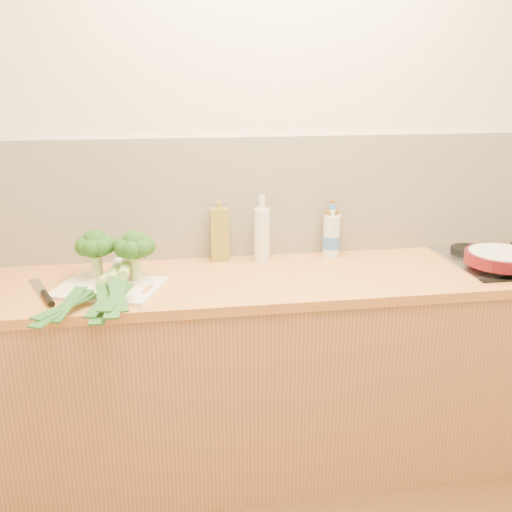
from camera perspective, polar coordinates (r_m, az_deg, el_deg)
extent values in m
plane|color=beige|center=(2.58, 2.14, 8.81)|extent=(3.50, 0.00, 3.50)
cube|color=silver|center=(2.59, 2.15, 5.93)|extent=(3.20, 0.02, 0.54)
cube|color=#B37C4A|center=(2.58, 3.20, -11.72)|extent=(3.20, 0.60, 0.86)
cube|color=#DA8140|center=(2.40, 3.39, -2.29)|extent=(3.20, 0.62, 0.04)
cylinder|color=black|center=(2.60, 23.10, -1.06)|extent=(0.17, 0.17, 0.03)
cylinder|color=black|center=(2.79, 20.58, 0.49)|extent=(0.17, 0.17, 0.03)
cube|color=silver|center=(2.29, -14.49, -3.07)|extent=(0.47, 0.40, 0.01)
cylinder|color=#AAC070|center=(2.39, -15.61, -1.03)|extent=(0.04, 0.04, 0.09)
sphere|color=#15380F|center=(2.36, -15.82, 1.42)|extent=(0.10, 0.10, 0.10)
sphere|color=#15380F|center=(2.36, -14.71, 1.09)|extent=(0.07, 0.07, 0.07)
sphere|color=#15380F|center=(2.39, -15.03, 1.31)|extent=(0.07, 0.07, 0.07)
sphere|color=#15380F|center=(2.40, -15.91, 1.32)|extent=(0.07, 0.07, 0.07)
sphere|color=#15380F|center=(2.39, -16.70, 1.12)|extent=(0.07, 0.07, 0.07)
sphere|color=#15380F|center=(2.35, -16.81, 0.86)|extent=(0.07, 0.07, 0.07)
sphere|color=#15380F|center=(2.32, -16.15, 0.72)|extent=(0.07, 0.07, 0.07)
sphere|color=#15380F|center=(2.33, -15.20, 0.83)|extent=(0.07, 0.07, 0.07)
cylinder|color=#AAC070|center=(2.33, -11.91, -1.24)|extent=(0.04, 0.04, 0.09)
sphere|color=#15380F|center=(2.29, -12.08, 1.31)|extent=(0.10, 0.10, 0.10)
sphere|color=#15380F|center=(2.30, -10.92, 0.97)|extent=(0.07, 0.07, 0.07)
sphere|color=#15380F|center=(2.33, -11.32, 1.20)|extent=(0.07, 0.07, 0.07)
sphere|color=#15380F|center=(2.34, -12.25, 1.21)|extent=(0.07, 0.07, 0.07)
sphere|color=#15380F|center=(2.32, -13.04, 1.01)|extent=(0.07, 0.07, 0.07)
sphere|color=#15380F|center=(2.28, -13.10, 0.73)|extent=(0.07, 0.07, 0.07)
sphere|color=#15380F|center=(2.26, -12.36, 0.58)|extent=(0.07, 0.07, 0.07)
sphere|color=#15380F|center=(2.26, -11.38, 0.69)|extent=(0.07, 0.07, 0.07)
cylinder|color=white|center=(2.46, -12.75, -0.80)|extent=(0.09, 0.14, 0.04)
cylinder|color=#92BD5E|center=(2.34, -14.33, -1.91)|extent=(0.10, 0.17, 0.04)
cube|color=#194016|center=(2.08, -18.41, -4.75)|extent=(0.20, 0.28, 0.02)
cube|color=#194016|center=(2.07, -18.70, -4.90)|extent=(0.18, 0.33, 0.01)
cube|color=#194016|center=(2.09, -18.28, -4.55)|extent=(0.10, 0.28, 0.02)
cylinder|color=white|center=(2.39, -13.74, -0.96)|extent=(0.04, 0.11, 0.04)
cylinder|color=#92BD5E|center=(2.29, -14.05, -1.86)|extent=(0.05, 0.13, 0.04)
cube|color=#194016|center=(2.03, -14.95, -4.50)|extent=(0.11, 0.30, 0.02)
cube|color=#194016|center=(2.01, -15.03, -4.66)|extent=(0.06, 0.34, 0.01)
cube|color=#194016|center=(2.04, -14.93, -4.29)|extent=(0.09, 0.28, 0.02)
cylinder|color=white|center=(2.38, -12.82, -0.59)|extent=(0.04, 0.10, 0.04)
cylinder|color=#92BD5E|center=(2.27, -13.05, -1.44)|extent=(0.05, 0.13, 0.04)
cube|color=#194016|center=(2.02, -13.73, -3.99)|extent=(0.11, 0.30, 0.02)
cube|color=#194016|center=(2.00, -13.79, -4.14)|extent=(0.06, 0.34, 0.01)
cube|color=#194016|center=(2.02, -13.71, -3.78)|extent=(0.09, 0.28, 0.02)
cube|color=silver|center=(2.40, -20.92, -2.90)|extent=(0.11, 0.21, 0.00)
cylinder|color=black|center=(2.24, -20.12, -3.99)|extent=(0.07, 0.14, 0.03)
cylinder|color=#4E0D13|center=(2.61, 23.32, -0.17)|extent=(0.30, 0.30, 0.05)
cylinder|color=beige|center=(2.60, 23.39, 0.35)|extent=(0.27, 0.27, 0.00)
cube|color=olive|center=(2.54, -3.65, 2.14)|extent=(0.08, 0.05, 0.24)
cylinder|color=olive|center=(2.50, -3.71, 5.10)|extent=(0.02, 0.02, 0.03)
cylinder|color=silver|center=(2.52, 0.60, 2.09)|extent=(0.07, 0.07, 0.24)
cylinder|color=silver|center=(2.49, 0.61, 5.41)|extent=(0.03, 0.03, 0.06)
cylinder|color=brown|center=(2.63, 7.52, 2.27)|extent=(0.06, 0.06, 0.21)
cylinder|color=brown|center=(2.60, 7.64, 5.03)|extent=(0.03, 0.03, 0.05)
cylinder|color=silver|center=(2.62, 7.55, 2.00)|extent=(0.08, 0.08, 0.19)
cylinder|color=silver|center=(2.59, 7.65, 4.39)|extent=(0.03, 0.03, 0.03)
cylinder|color=#326ABE|center=(2.62, 7.53, 1.39)|extent=(0.08, 0.08, 0.06)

